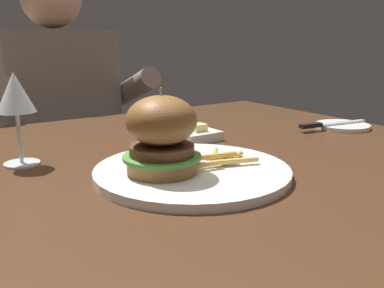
{
  "coord_description": "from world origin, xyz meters",
  "views": [
    {
      "loc": [
        -0.4,
        -0.65,
        0.96
      ],
      "look_at": [
        -0.01,
        -0.07,
        0.78
      ],
      "focal_mm": 40.0,
      "sensor_mm": 36.0,
      "label": 1
    }
  ],
  "objects": [
    {
      "name": "fries_pile",
      "position": [
        0.03,
        -0.11,
        0.76
      ],
      "size": [
        0.13,
        0.11,
        0.02
      ],
      "color": "#EABC5B",
      "rests_on": "main_plate"
    },
    {
      "name": "table_knife",
      "position": [
        0.45,
        0.01,
        0.75
      ],
      "size": [
        0.2,
        0.04,
        0.01
      ],
      "color": "silver",
      "rests_on": "bread_plate"
    },
    {
      "name": "butter_dish",
      "position": [
        0.13,
        0.1,
        0.75
      ],
      "size": [
        0.09,
        0.07,
        0.04
      ],
      "color": "white",
      "rests_on": "dining_table"
    },
    {
      "name": "diner_person",
      "position": [
        0.03,
        0.77,
        0.56
      ],
      "size": [
        0.51,
        0.36,
        1.18
      ],
      "color": "#282833",
      "rests_on": "ground"
    },
    {
      "name": "dining_table",
      "position": [
        0.0,
        0.0,
        0.65
      ],
      "size": [
        1.21,
        0.98,
        0.74
      ],
      "color": "#472B19",
      "rests_on": "ground"
    },
    {
      "name": "burger_sandwich",
      "position": [
        -0.08,
        -0.1,
        0.81
      ],
      "size": [
        0.12,
        0.12,
        0.13
      ],
      "color": "#9E6B38",
      "rests_on": "main_plate"
    },
    {
      "name": "wine_glass",
      "position": [
        -0.24,
        0.12,
        0.86
      ],
      "size": [
        0.07,
        0.07,
        0.16
      ],
      "color": "silver",
      "rests_on": "dining_table"
    },
    {
      "name": "main_plate",
      "position": [
        -0.03,
        -0.1,
        0.75
      ],
      "size": [
        0.32,
        0.32,
        0.01
      ],
      "primitive_type": "cylinder",
      "color": "white",
      "rests_on": "dining_table"
    },
    {
      "name": "bread_plate",
      "position": [
        0.5,
        0.0,
        0.74
      ],
      "size": [
        0.13,
        0.13,
        0.01
      ],
      "primitive_type": "cylinder",
      "color": "white",
      "rests_on": "dining_table"
    }
  ]
}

